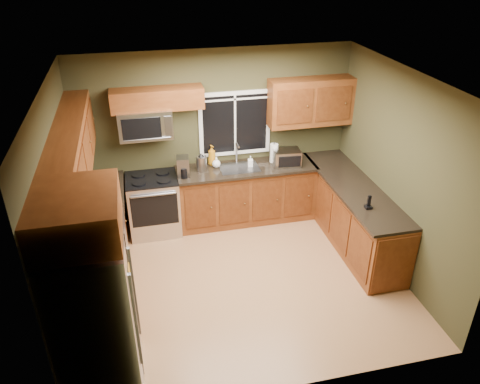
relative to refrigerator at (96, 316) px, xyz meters
name	(u,v)px	position (x,y,z in m)	size (l,w,h in m)	color
floor	(242,279)	(1.74, 1.30, -0.90)	(4.20, 4.20, 0.00)	#9B6B44
ceiling	(243,82)	(1.74, 1.30, 1.80)	(4.20, 4.20, 0.00)	white
back_wall	(216,137)	(1.74, 3.10, 0.45)	(4.20, 4.20, 0.00)	#37351D
front_wall	(289,286)	(1.74, -0.50, 0.45)	(4.20, 4.20, 0.00)	#37351D
left_wall	(62,212)	(-0.36, 1.30, 0.45)	(3.60, 3.60, 0.00)	#37351D
right_wall	(399,174)	(3.84, 1.30, 0.45)	(3.60, 3.60, 0.00)	#37351D
window	(235,124)	(2.04, 3.08, 0.65)	(1.12, 0.03, 1.02)	white
base_cabinets_left	(102,249)	(-0.06, 1.78, -0.45)	(0.60, 2.65, 0.90)	brown
countertop_left	(98,219)	(-0.04, 1.78, 0.02)	(0.65, 2.65, 0.04)	black
base_cabinets_back	(246,194)	(2.15, 2.80, -0.45)	(2.17, 0.60, 0.90)	brown
countertop_back	(247,168)	(2.15, 2.78, 0.02)	(2.17, 0.65, 0.04)	black
base_cabinets_peninsula	(352,214)	(3.54, 1.84, -0.45)	(0.60, 2.52, 0.90)	brown
countertop_peninsula	(354,187)	(3.51, 1.85, 0.02)	(0.65, 2.50, 0.04)	black
upper_cabinets_left	(73,152)	(-0.20, 1.78, 0.96)	(0.33, 2.65, 0.72)	brown
upper_cabinets_back_left	(157,99)	(0.89, 2.94, 1.17)	(1.30, 0.33, 0.30)	brown
upper_cabinets_back_right	(310,102)	(3.19, 2.94, 0.96)	(1.30, 0.33, 0.72)	brown
upper_cabinet_over_fridge	(76,215)	(0.00, 0.00, 1.13)	(0.72, 0.90, 0.38)	brown
refrigerator	(96,316)	(0.00, 0.00, 0.00)	(0.74, 0.90, 1.80)	#B7B7BC
range	(154,204)	(0.69, 2.77, -0.43)	(0.76, 0.69, 0.94)	#B7B7BC
microwave	(145,124)	(0.69, 2.91, 0.83)	(0.76, 0.41, 0.42)	#B7B7BC
sink	(239,167)	(2.04, 2.79, 0.05)	(0.60, 0.42, 0.36)	slate
toaster_oven	(287,158)	(2.78, 2.71, 0.17)	(0.43, 0.35, 0.25)	#B7B7BC
coffee_maker	(183,167)	(1.17, 2.71, 0.18)	(0.20, 0.25, 0.30)	slate
kettle	(201,163)	(1.46, 2.81, 0.17)	(0.18, 0.18, 0.29)	#B7B7BC
paper_towel_roll	(274,153)	(2.62, 2.88, 0.19)	(0.13, 0.13, 0.33)	white
soap_bottle_a	(212,155)	(1.65, 3.00, 0.20)	(0.12, 0.12, 0.32)	#BF7712
soap_bottle_b	(250,161)	(2.22, 2.80, 0.12)	(0.08, 0.08, 0.17)	white
soap_bottle_c	(216,162)	(1.70, 2.89, 0.12)	(0.13, 0.13, 0.16)	white
cordless_phone	(369,205)	(3.42, 1.21, 0.10)	(0.09, 0.09, 0.19)	black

